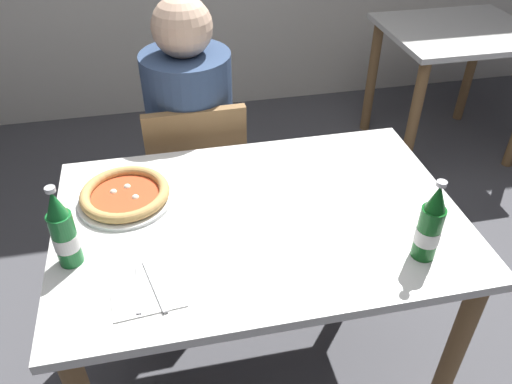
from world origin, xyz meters
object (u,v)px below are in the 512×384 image
(chair_behind_table, at_px, (197,177))
(pizza_margherita_near, at_px, (125,195))
(diner_seated, at_px, (193,150))
(beer_bottle_center, at_px, (430,226))
(dining_table_background, at_px, (454,56))
(beer_bottle_left, at_px, (63,232))
(napkin_with_cutlery, at_px, (147,287))
(dining_table_main, at_px, (259,243))

(chair_behind_table, relative_size, pizza_margherita_near, 2.90)
(diner_seated, bearing_deg, beer_bottle_center, -59.53)
(chair_behind_table, distance_m, dining_table_background, 1.70)
(beer_bottle_left, relative_size, beer_bottle_center, 1.00)
(pizza_margherita_near, xyz_separation_m, beer_bottle_center, (0.79, -0.41, 0.08))
(pizza_margherita_near, bearing_deg, chair_behind_table, 61.15)
(beer_bottle_center, bearing_deg, diner_seated, 120.47)
(dining_table_background, bearing_deg, beer_bottle_center, -122.67)
(pizza_margherita_near, bearing_deg, diner_seated, 63.78)
(beer_bottle_center, bearing_deg, dining_table_background, 57.33)
(diner_seated, height_order, napkin_with_cutlery, diner_seated)
(pizza_margherita_near, height_order, beer_bottle_left, beer_bottle_left)
(diner_seated, xyz_separation_m, beer_bottle_center, (0.54, -0.91, 0.27))
(dining_table_main, relative_size, dining_table_background, 1.50)
(diner_seated, distance_m, beer_bottle_left, 0.88)
(chair_behind_table, bearing_deg, napkin_with_cutlery, 74.88)
(napkin_with_cutlery, bearing_deg, dining_table_main, 33.07)
(dining_table_main, xyz_separation_m, diner_seated, (-0.14, 0.66, -0.05))
(chair_behind_table, height_order, beer_bottle_center, beer_bottle_center)
(dining_table_main, distance_m, diner_seated, 0.68)
(chair_behind_table, distance_m, pizza_margherita_near, 0.59)
(dining_table_main, distance_m, beer_bottle_center, 0.52)
(chair_behind_table, height_order, dining_table_background, chair_behind_table)
(diner_seated, relative_size, napkin_with_cutlery, 6.19)
(diner_seated, distance_m, pizza_margherita_near, 0.59)
(beer_bottle_left, distance_m, napkin_with_cutlery, 0.26)
(dining_table_main, height_order, pizza_margherita_near, pizza_margherita_near)
(diner_seated, relative_size, pizza_margherita_near, 4.13)
(pizza_margherita_near, bearing_deg, napkin_with_cutlery, -82.48)
(dining_table_main, bearing_deg, napkin_with_cutlery, -146.93)
(beer_bottle_left, bearing_deg, dining_table_background, 35.89)
(dining_table_background, bearing_deg, dining_table_main, -136.82)
(dining_table_background, bearing_deg, beer_bottle_left, -144.11)
(napkin_with_cutlery, bearing_deg, diner_seated, 77.24)
(pizza_margherita_near, xyz_separation_m, napkin_with_cutlery, (0.05, -0.38, -0.02))
(dining_table_background, distance_m, pizza_margherita_near, 2.15)
(pizza_margherita_near, bearing_deg, dining_table_main, -21.70)
(diner_seated, bearing_deg, dining_table_main, -78.09)
(pizza_margherita_near, bearing_deg, beer_bottle_left, -121.24)
(dining_table_main, xyz_separation_m, beer_bottle_center, (0.40, -0.25, 0.22))
(diner_seated, distance_m, dining_table_background, 1.68)
(dining_table_background, relative_size, napkin_with_cutlery, 4.09)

